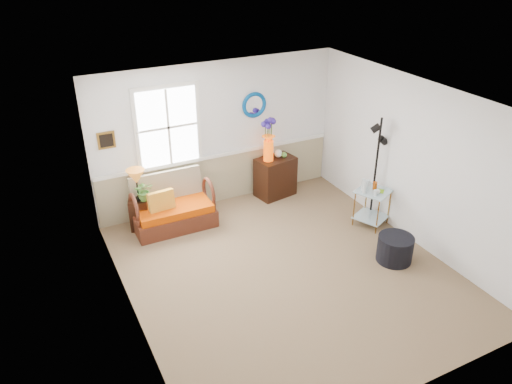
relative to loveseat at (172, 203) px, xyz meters
name	(u,v)px	position (x,y,z in m)	size (l,w,h in m)	color
floor	(287,271)	(1.07, -2.00, -0.44)	(4.50, 5.00, 0.01)	#836648
ceiling	(293,102)	(1.07, -2.00, 2.16)	(4.50, 5.00, 0.01)	white
walls	(290,194)	(1.07, -2.00, 0.86)	(4.51, 5.01, 2.60)	white
wainscot	(220,178)	(1.07, 0.48, 0.01)	(4.46, 0.02, 0.90)	tan
chair_rail	(219,155)	(1.07, 0.47, 0.48)	(4.46, 0.04, 0.06)	white
window	(168,127)	(0.17, 0.47, 1.16)	(1.14, 0.06, 1.44)	white
picture	(106,140)	(-0.85, 0.48, 1.11)	(0.28, 0.03, 0.28)	#AC7E2F
mirror	(254,105)	(1.77, 0.48, 1.31)	(0.47, 0.47, 0.07)	#0668B4
loveseat	(172,203)	(0.00, 0.00, 0.00)	(1.35, 0.76, 0.88)	maroon
throw_pillow	(162,204)	(-0.20, -0.07, 0.07)	(0.44, 0.11, 0.44)	#DC6C01
lamp_stand	(139,214)	(-0.53, 0.19, -0.17)	(0.31, 0.31, 0.55)	black
table_lamp	(137,185)	(-0.52, 0.15, 0.38)	(0.31, 0.31, 0.56)	#C26B1F
potted_plant	(144,193)	(-0.42, 0.12, 0.24)	(0.31, 0.35, 0.27)	#498233
cabinet	(275,177)	(2.09, 0.21, -0.06)	(0.71, 0.45, 0.76)	black
flower_vase	(269,140)	(1.92, 0.20, 0.72)	(0.23, 0.23, 0.80)	#E84A05
side_table	(372,208)	(3.02, -1.48, -0.12)	(0.51, 0.51, 0.65)	olive
tabletop_items	(371,185)	(2.97, -1.47, 0.32)	(0.38, 0.38, 0.23)	silver
floor_lamp	(376,170)	(3.17, -1.29, 0.48)	(0.27, 0.27, 1.84)	black
ottoman	(395,249)	(2.68, -2.49, -0.23)	(0.54, 0.54, 0.41)	black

